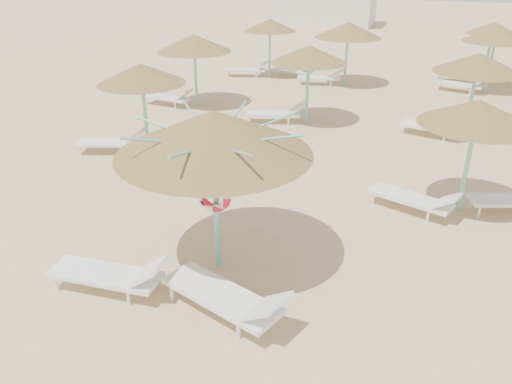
% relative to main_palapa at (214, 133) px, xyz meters
% --- Properties ---
extents(ground, '(120.00, 120.00, 0.00)m').
position_rel_main_palapa_xyz_m(ground, '(0.16, -0.27, -2.70)').
color(ground, tan).
rests_on(ground, ground).
extents(main_palapa, '(3.46, 3.46, 3.10)m').
position_rel_main_palapa_xyz_m(main_palapa, '(0.00, 0.00, 0.00)').
color(main_palapa, '#73C7B3').
rests_on(main_palapa, ground).
extents(lounger_main_a, '(2.20, 0.79, 0.79)m').
position_rel_main_palapa_xyz_m(lounger_main_a, '(-1.43, -1.39, -2.32)').
color(lounger_main_a, white).
rests_on(lounger_main_a, ground).
extents(lounger_main_b, '(2.42, 1.43, 0.84)m').
position_rel_main_palapa_xyz_m(lounger_main_b, '(0.76, -1.35, -2.30)').
color(lounger_main_b, white).
rests_on(lounger_main_b, ground).
extents(palapa_field, '(20.71, 16.41, 2.72)m').
position_rel_main_palapa_xyz_m(palapa_field, '(2.66, 11.08, -0.40)').
color(palapa_field, '#73C7B3').
rests_on(palapa_field, ground).
extents(service_hut, '(8.40, 4.40, 3.25)m').
position_rel_main_palapa_xyz_m(service_hut, '(-5.84, 34.73, -1.06)').
color(service_hut, silver).
rests_on(service_hut, ground).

